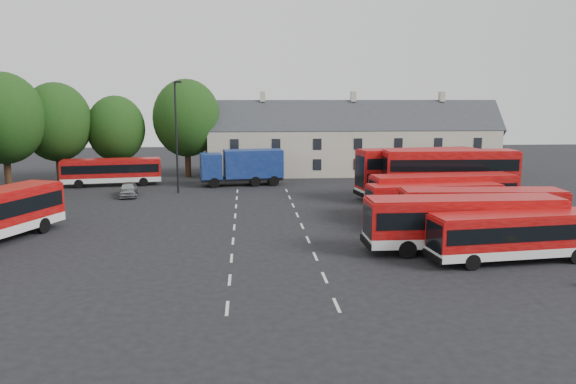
{
  "coord_description": "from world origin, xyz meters",
  "views": [
    {
      "loc": [
        0.95,
        -38.23,
        9.44
      ],
      "look_at": [
        4.12,
        4.2,
        2.2
      ],
      "focal_mm": 35.0,
      "sensor_mm": 36.0,
      "label": 1
    }
  ],
  "objects_px": {
    "box_truck": "(243,166)",
    "lamppost": "(177,134)",
    "bus_row_a": "(516,233)",
    "silver_car": "(128,189)",
    "bus_dd_south": "(450,173)"
  },
  "relations": [
    {
      "from": "lamppost",
      "to": "box_truck",
      "type": "bearing_deg",
      "value": 34.85
    },
    {
      "from": "bus_dd_south",
      "to": "lamppost",
      "type": "bearing_deg",
      "value": 164.47
    },
    {
      "from": "bus_row_a",
      "to": "bus_dd_south",
      "type": "bearing_deg",
      "value": 75.29
    },
    {
      "from": "silver_car",
      "to": "lamppost",
      "type": "xyz_separation_m",
      "value": [
        4.54,
        1.68,
        5.15
      ]
    },
    {
      "from": "bus_dd_south",
      "to": "silver_car",
      "type": "distance_m",
      "value": 29.93
    },
    {
      "from": "box_truck",
      "to": "lamppost",
      "type": "distance_m",
      "value": 8.62
    },
    {
      "from": "bus_row_a",
      "to": "lamppost",
      "type": "height_order",
      "value": "lamppost"
    },
    {
      "from": "box_truck",
      "to": "lamppost",
      "type": "height_order",
      "value": "lamppost"
    },
    {
      "from": "silver_car",
      "to": "box_truck",
      "type": "bearing_deg",
      "value": 21.42
    },
    {
      "from": "bus_dd_south",
      "to": "box_truck",
      "type": "height_order",
      "value": "bus_dd_south"
    },
    {
      "from": "box_truck",
      "to": "silver_car",
      "type": "height_order",
      "value": "box_truck"
    },
    {
      "from": "box_truck",
      "to": "silver_car",
      "type": "bearing_deg",
      "value": -158.66
    },
    {
      "from": "silver_car",
      "to": "lamppost",
      "type": "bearing_deg",
      "value": 12.45
    },
    {
      "from": "box_truck",
      "to": "bus_row_a",
      "type": "bearing_deg",
      "value": -69.95
    },
    {
      "from": "bus_dd_south",
      "to": "box_truck",
      "type": "xyz_separation_m",
      "value": [
        -18.33,
        12.04,
        -0.6
      ]
    }
  ]
}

